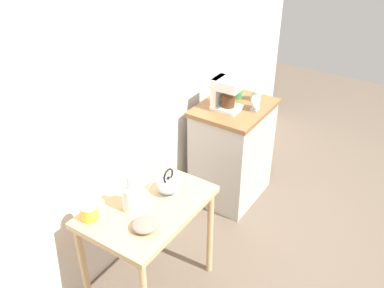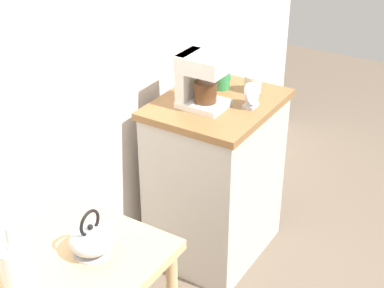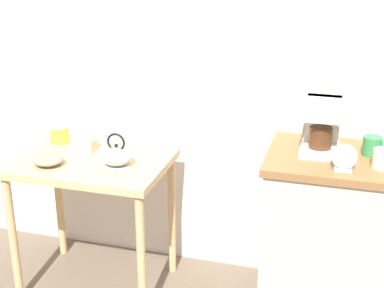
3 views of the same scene
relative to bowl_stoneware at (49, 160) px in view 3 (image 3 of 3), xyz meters
name	(u,v)px [view 3 (image 3 of 3)]	position (x,y,z in m)	size (l,w,h in m)	color
back_wall	(242,32)	(0.88, 0.58, 0.60)	(4.40, 0.10, 2.80)	silver
wooden_table	(93,179)	(0.18, 0.13, -0.14)	(0.80, 0.57, 0.77)	tan
kitchen_counter	(330,239)	(1.43, 0.20, -0.35)	(0.66, 0.54, 0.90)	#BCB7AD
bowl_stoneware	(49,160)	(0.00, 0.00, 0.00)	(0.16, 0.16, 0.05)	gray
teakettle	(117,156)	(0.35, 0.08, 0.03)	(0.19, 0.16, 0.18)	#B2B5BA
glass_carafe_vase	(80,140)	(0.10, 0.18, 0.06)	(0.11, 0.11, 0.24)	silver
canister_enamel	(60,133)	(-0.11, 0.32, 0.02)	(0.11, 0.11, 0.10)	gold
coffee_maker	(322,123)	(1.34, 0.25, 0.24)	(0.18, 0.22, 0.26)	white
mug_small_cream	(383,159)	(1.62, 0.10, 0.15)	(0.09, 0.09, 0.09)	beige
mug_tall_green	(372,146)	(1.58, 0.26, 0.15)	(0.09, 0.09, 0.09)	#338C4C
table_clock	(344,159)	(1.45, 0.03, 0.16)	(0.11, 0.06, 0.12)	#B2B5BA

